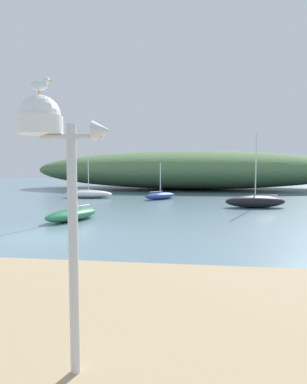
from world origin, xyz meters
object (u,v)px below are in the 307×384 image
object	(u,v)px
mast_structure	(50,145)
seagull_on_radar	(40,85)
sailboat_off_point	(160,196)
sailboat_inner_mooring	(72,214)
sailboat_centre_water	(89,194)
sailboat_near_shore	(255,201)

from	to	relation	value
mast_structure	seagull_on_radar	xyz separation A→B (m)	(-0.11, 0.00, 0.71)
sailboat_off_point	sailboat_inner_mooring	bearing A→B (deg)	-106.07
sailboat_centre_water	sailboat_near_shore	bearing A→B (deg)	-21.54
seagull_on_radar	sailboat_centre_water	distance (m)	25.33
mast_structure	sailboat_centre_water	size ratio (longest dim) A/B	0.81
seagull_on_radar	sailboat_inner_mooring	size ratio (longest dim) A/B	0.07
seagull_on_radar	sailboat_inner_mooring	xyz separation A→B (m)	(-4.40, 12.29, -3.40)
mast_structure	sailboat_centre_water	distance (m)	25.28
seagull_on_radar	sailboat_near_shore	size ratio (longest dim) A/B	0.06
mast_structure	sailboat_off_point	bearing A→B (deg)	93.06
sailboat_inner_mooring	sailboat_centre_water	distance (m)	12.08
sailboat_centre_water	seagull_on_radar	bearing A→B (deg)	-72.84
sailboat_off_point	sailboat_centre_water	xyz separation A→B (m)	(-6.26, 0.42, 0.04)
sailboat_off_point	sailboat_near_shore	distance (m)	8.29
mast_structure	sailboat_inner_mooring	xyz separation A→B (m)	(-4.51, 12.29, -2.69)
mast_structure	seagull_on_radar	world-z (taller)	seagull_on_radar
mast_structure	sailboat_off_point	world-z (taller)	mast_structure
mast_structure	sailboat_centre_water	bearing A→B (deg)	107.40
sailboat_off_point	sailboat_centre_water	bearing A→B (deg)	176.20
seagull_on_radar	sailboat_off_point	distance (m)	23.85
mast_structure	sailboat_off_point	size ratio (longest dim) A/B	1.13
seagull_on_radar	sailboat_centre_water	bearing A→B (deg)	107.16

